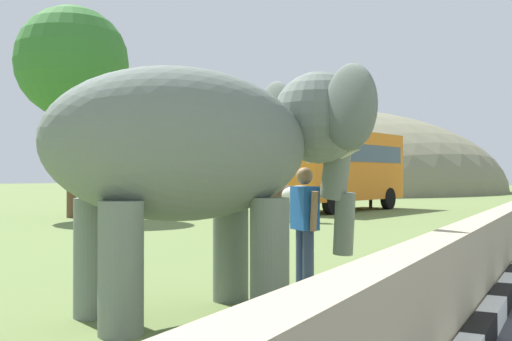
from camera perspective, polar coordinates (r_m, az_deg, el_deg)
The scene contains 9 objects.
barrier_parapet at distance 6.06m, azimuth 17.26°, elevation -10.34°, with size 28.00×0.36×1.00m, color tan.
elephant at distance 6.99m, azimuth -4.07°, elevation 2.05°, with size 3.95×3.50×2.85m.
person_handler at distance 8.29m, azimuth 4.54°, elevation -4.75°, with size 0.48×0.56×1.66m.
bus_orange at distance 27.63m, azimuth 7.67°, elevation 0.58°, with size 8.33×3.88×3.50m.
cow_near at distance 21.13m, azimuth 2.71°, elevation -2.35°, with size 0.69×1.90×1.23m.
cow_mid at distance 20.69m, azimuth 4.00°, elevation -2.38°, with size 0.75×1.91×1.23m.
cow_far at distance 29.88m, azimuth 9.79°, elevation -1.81°, with size 1.14×1.90×1.23m.
tree_distant at distance 24.22m, azimuth -16.67°, elevation 9.50°, with size 4.18×4.18×7.87m.
hill_east at distance 63.09m, azimuth 6.55°, elevation -1.94°, with size 43.15×34.52×16.31m.
Camera 1 is at (-3.87, 3.30, 1.53)m, focal length 43.20 mm.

